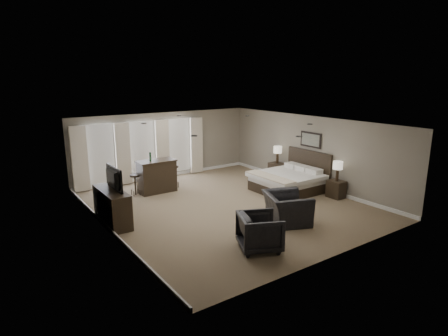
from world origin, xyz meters
TOP-DOWN VIEW (x-y plane):
  - room at (0.00, 0.00)m, footprint 7.60×8.60m
  - window_bay at (-1.00, 4.11)m, footprint 5.25×0.20m
  - bed at (2.58, -0.04)m, footprint 2.14×2.04m
  - nightstand_near at (3.47, -1.49)m, footprint 0.44×0.53m
  - nightstand_far at (3.47, 1.41)m, footprint 0.48×0.59m
  - lamp_near at (3.47, -1.49)m, footprint 0.32×0.32m
  - lamp_far at (3.47, 1.41)m, footprint 0.33×0.33m
  - wall_art at (3.70, -0.04)m, footprint 0.04×0.96m
  - dresser at (-3.45, 0.53)m, footprint 0.54×1.67m
  - tv at (-3.45, 0.53)m, footprint 0.64×1.11m
  - armchair_near at (0.56, -2.12)m, footprint 1.25×1.49m
  - armchair_far at (-1.16, -3.01)m, footprint 1.18×1.21m
  - bar_counter at (-1.18, 2.54)m, footprint 1.32×0.68m
  - bar_stool_left at (-1.95, 2.63)m, footprint 0.40×0.40m
  - bar_stool_right at (-0.46, 2.69)m, footprint 0.51×0.51m
  - desk_chair at (-2.78, 2.56)m, footprint 0.50×0.50m

SIDE VIEW (x-z plane):
  - nightstand_near at x=3.47m, z-range 0.00..0.58m
  - nightstand_far at x=3.47m, z-range 0.00..0.64m
  - bar_stool_left at x=-1.95m, z-range 0.00..0.72m
  - bar_stool_right at x=-0.46m, z-range 0.00..0.82m
  - armchair_far at x=-1.16m, z-range 0.00..0.96m
  - dresser at x=-3.45m, z-range 0.00..0.97m
  - desk_chair at x=-2.78m, z-range 0.00..0.97m
  - armchair_near at x=0.56m, z-range 0.00..1.11m
  - bar_counter at x=-1.18m, z-range 0.00..1.15m
  - bed at x=2.58m, z-range 0.00..1.36m
  - lamp_near at x=3.47m, z-range 0.58..1.25m
  - lamp_far at x=3.47m, z-range 0.64..1.32m
  - tv at x=-3.45m, z-range 0.97..1.11m
  - window_bay at x=-1.00m, z-range 0.05..2.35m
  - room at x=0.00m, z-range -0.02..2.62m
  - wall_art at x=3.70m, z-range 1.47..2.03m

